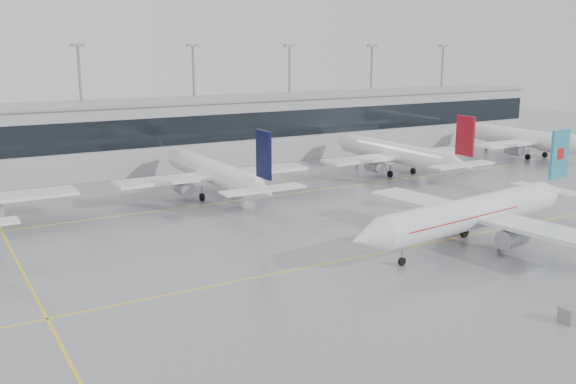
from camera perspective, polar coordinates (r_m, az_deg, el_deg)
ground at (r=68.22m, az=5.11°, el=-6.02°), size 320.00×320.00×0.00m
taxi_line_main at (r=68.22m, az=5.11°, el=-6.02°), size 120.00×0.25×0.01m
taxi_line_north at (r=93.31m, az=-5.57°, el=-0.89°), size 120.00×0.25×0.01m
taxi_line_cross at (r=71.40m, az=-22.73°, el=-6.13°), size 0.25×60.00×0.01m
terminal at (r=121.61m, az=-11.99°, el=4.94°), size 180.00×15.00×12.00m
terminal_glass at (r=114.33m, az=-10.82°, el=5.27°), size 180.00×0.20×5.00m
terminal_roof at (r=120.96m, az=-12.13°, el=7.85°), size 182.00×16.00×0.40m
light_masts at (r=126.57m, az=-13.02°, el=8.53°), size 156.40×1.00×22.60m
air_canada_jet at (r=75.22m, az=16.54°, el=-1.72°), size 37.56×30.48×11.90m
parked_jet_c at (r=95.82m, az=-6.55°, el=1.71°), size 29.64×36.96×11.72m
parked_jet_d at (r=114.19m, az=9.76°, el=3.38°), size 29.64×36.96×11.72m
parked_jet_e at (r=139.10m, az=20.94°, el=4.38°), size 29.64×36.96×11.72m
gse_unit at (r=57.72m, az=23.69°, el=-9.96°), size 1.36×1.27×1.31m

